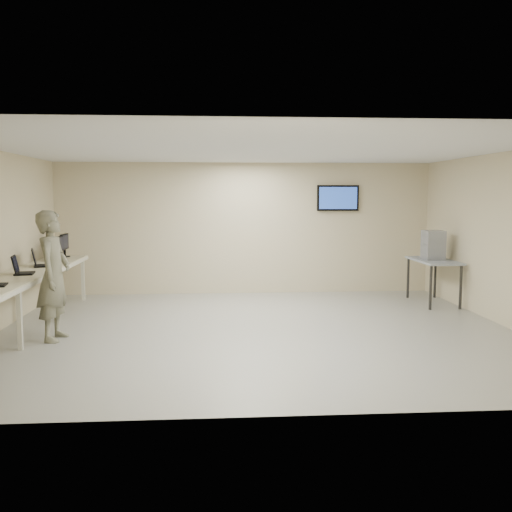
{
  "coord_description": "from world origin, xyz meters",
  "views": [
    {
      "loc": [
        -0.64,
        -8.71,
        2.09
      ],
      "look_at": [
        0.0,
        0.2,
        1.15
      ],
      "focal_mm": 40.0,
      "sensor_mm": 36.0,
      "label": 1
    }
  ],
  "objects": [
    {
      "name": "room",
      "position": [
        0.03,
        0.06,
        1.41
      ],
      "size": [
        8.01,
        7.01,
        2.81
      ],
      "color": "#9D9D98",
      "rests_on": "ground"
    },
    {
      "name": "workbench",
      "position": [
        -3.59,
        0.0,
        0.83
      ],
      "size": [
        0.76,
        6.0,
        0.9
      ],
      "color": "beige",
      "rests_on": "ground"
    },
    {
      "name": "laptop_2",
      "position": [
        -3.62,
        0.18,
        0.97
      ],
      "size": [
        0.37,
        0.41,
        0.29
      ],
      "rotation": [
        0.0,
        0.0,
        0.18
      ],
      "color": "black",
      "rests_on": "workbench"
    },
    {
      "name": "laptop_3",
      "position": [
        -3.63,
        1.15,
        0.98
      ],
      "size": [
        0.42,
        0.45,
        0.3
      ],
      "rotation": [
        0.0,
        0.0,
        0.28
      ],
      "color": "black",
      "rests_on": "workbench"
    },
    {
      "name": "laptop_4",
      "position": [
        -3.63,
        2.0,
        0.97
      ],
      "size": [
        0.42,
        0.44,
        0.29
      ],
      "rotation": [
        0.0,
        0.0,
        0.35
      ],
      "color": "black",
      "rests_on": "workbench"
    },
    {
      "name": "monitor_near",
      "position": [
        -3.6,
        2.45,
        1.16
      ],
      "size": [
        0.19,
        0.43,
        0.43
      ],
      "color": "black",
      "rests_on": "workbench"
    },
    {
      "name": "monitor_far",
      "position": [
        -3.6,
        2.69,
        1.17
      ],
      "size": [
        0.2,
        0.46,
        0.45
      ],
      "color": "black",
      "rests_on": "workbench"
    },
    {
      "name": "soldier",
      "position": [
        -2.98,
        -0.35,
        0.94
      ],
      "size": [
        0.5,
        0.72,
        1.89
      ],
      "primitive_type": "imported",
      "rotation": [
        0.0,
        0.0,
        1.49
      ],
      "color": "#585F47",
      "rests_on": "ground"
    },
    {
      "name": "side_table",
      "position": [
        3.6,
        2.02,
        0.79
      ],
      "size": [
        0.67,
        1.44,
        0.86
      ],
      "color": "gray",
      "rests_on": "ground"
    },
    {
      "name": "storage_bins",
      "position": [
        3.58,
        2.02,
        1.15
      ],
      "size": [
        0.36,
        0.4,
        0.57
      ],
      "color": "#8F939B",
      "rests_on": "side_table"
    }
  ]
}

